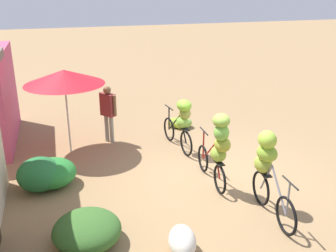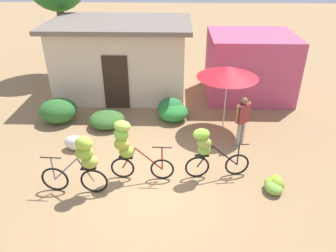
# 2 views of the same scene
# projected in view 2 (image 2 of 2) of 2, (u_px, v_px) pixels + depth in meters

# --- Properties ---
(ground_plane) EXTENTS (60.00, 60.00, 0.00)m
(ground_plane) POSITION_uv_depth(u_px,v_px,m) (149.00, 182.00, 8.36)
(ground_plane) COLOR #987750
(building_low) EXTENTS (5.39, 3.53, 2.86)m
(building_low) POSITION_uv_depth(u_px,v_px,m) (122.00, 58.00, 12.83)
(building_low) COLOR beige
(building_low) RESTS_ON ground
(shop_pink) EXTENTS (3.20, 2.80, 2.44)m
(shop_pink) POSITION_uv_depth(u_px,v_px,m) (249.00, 65.00, 12.72)
(shop_pink) COLOR #C44B6F
(shop_pink) RESTS_ON ground
(hedge_bush_front_left) EXTENTS (1.27, 1.17, 0.81)m
(hedge_bush_front_left) POSITION_uv_depth(u_px,v_px,m) (58.00, 111.00, 11.07)
(hedge_bush_front_left) COLOR #2D672B
(hedge_bush_front_left) RESTS_ON ground
(hedge_bush_front_right) EXTENTS (1.17, 1.13, 0.52)m
(hedge_bush_front_right) POSITION_uv_depth(u_px,v_px,m) (107.00, 119.00, 10.83)
(hedge_bush_front_right) COLOR #376628
(hedge_bush_front_right) RESTS_ON ground
(hedge_bush_mid) EXTENTS (0.93, 0.91, 0.68)m
(hedge_bush_mid) POSITION_uv_depth(u_px,v_px,m) (171.00, 108.00, 11.41)
(hedge_bush_mid) COLOR #277138
(hedge_bush_mid) RESTS_ON ground
(hedge_bush_by_door) EXTENTS (1.02, 1.00, 0.57)m
(hedge_bush_by_door) POSITION_uv_depth(u_px,v_px,m) (173.00, 112.00, 11.22)
(hedge_bush_by_door) COLOR #2B8334
(hedge_bush_by_door) RESTS_ON ground
(market_umbrella) EXTENTS (1.92, 1.92, 2.11)m
(market_umbrella) POSITION_uv_depth(u_px,v_px,m) (228.00, 72.00, 9.98)
(market_umbrella) COLOR beige
(market_umbrella) RESTS_ON ground
(bicycle_leftmost) EXTENTS (1.65, 0.43, 1.57)m
(bicycle_leftmost) POSITION_uv_depth(u_px,v_px,m) (83.00, 160.00, 7.61)
(bicycle_leftmost) COLOR black
(bicycle_leftmost) RESTS_ON ground
(bicycle_near_pile) EXTENTS (1.64, 0.45, 1.68)m
(bicycle_near_pile) POSITION_uv_depth(u_px,v_px,m) (127.00, 145.00, 8.04)
(bicycle_near_pile) COLOR black
(bicycle_near_pile) RESTS_ON ground
(bicycle_center_loaded) EXTENTS (1.69, 0.41, 1.42)m
(bicycle_center_loaded) POSITION_uv_depth(u_px,v_px,m) (208.00, 149.00, 8.17)
(bicycle_center_loaded) COLOR black
(bicycle_center_loaded) RESTS_ON ground
(banana_pile_on_ground) EXTENTS (0.59, 0.76, 0.34)m
(banana_pile_on_ground) POSITION_uv_depth(u_px,v_px,m) (274.00, 185.00, 8.05)
(banana_pile_on_ground) COLOR #8FC335
(banana_pile_on_ground) RESTS_ON ground
(produce_sack) EXTENTS (0.77, 0.56, 0.44)m
(produce_sack) POSITION_uv_depth(u_px,v_px,m) (76.00, 143.00, 9.62)
(produce_sack) COLOR silver
(produce_sack) RESTS_ON ground
(person_vendor) EXTENTS (0.47, 0.40, 1.54)m
(person_vendor) POSITION_uv_depth(u_px,v_px,m) (243.00, 116.00, 9.55)
(person_vendor) COLOR gray
(person_vendor) RESTS_ON ground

